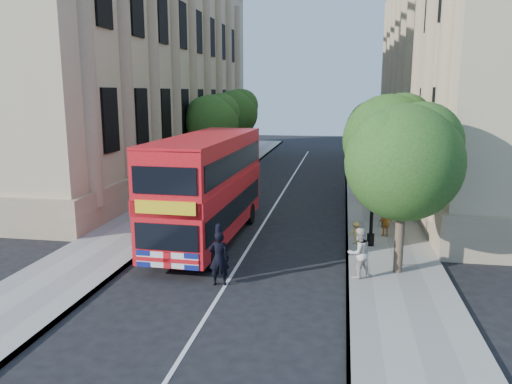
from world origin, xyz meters
The scene contains 17 objects.
ground centered at (0.00, 0.00, 0.00)m, with size 120.00×120.00×0.00m, color black.
pavement_right centered at (5.75, 10.00, 0.06)m, with size 3.50×80.00×0.12m, color gray.
pavement_left centered at (-5.75, 10.00, 0.06)m, with size 3.50×80.00×0.12m, color gray.
building_right centered at (13.80, 24.00, 9.00)m, with size 12.00×38.00×18.00m, color tan.
building_left centered at (-13.80, 24.00, 9.00)m, with size 12.00×38.00×18.00m, color tan.
tree_right_near centered at (5.84, 3.03, 4.25)m, with size 4.00×4.00×6.08m.
tree_right_mid centered at (5.84, 9.03, 4.45)m, with size 4.20×4.20×6.37m.
tree_right_far centered at (5.84, 15.03, 4.31)m, with size 4.00×4.00×6.15m.
tree_left_far centered at (-5.96, 22.03, 4.44)m, with size 4.00×4.00×6.30m.
tree_left_back centered at (-5.96, 30.03, 4.71)m, with size 4.20×4.20×6.65m.
lamp_post centered at (5.00, 6.00, 2.51)m, with size 0.32×0.32×5.16m.
double_decker_bus centered at (-1.90, 5.84, 2.48)m, with size 2.85×9.80×4.49m.
box_van centered at (-2.88, 11.89, 1.34)m, with size 2.22×4.88×2.73m.
police_constable centered at (-0.21, 1.00, 0.94)m, with size 0.68×0.45×1.87m, color black.
woman_pedestrian centered at (4.40, 2.20, 1.00)m, with size 0.86×0.67×1.76m, color beige.
child_a centered at (5.71, 7.48, 0.68)m, with size 0.66×0.28×1.13m, color orange.
child_b centered at (4.40, 6.15, 0.59)m, with size 0.61×0.35×0.95m, color #EFBC51.
Camera 1 is at (3.75, -14.42, 6.39)m, focal length 35.00 mm.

